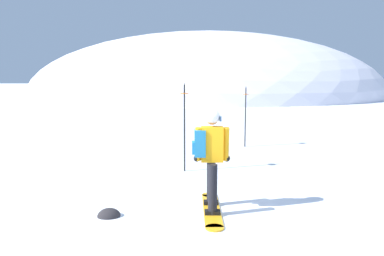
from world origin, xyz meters
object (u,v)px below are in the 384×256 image
object	(u,v)px
snowboarder_main	(210,157)
rock_mid	(109,216)
piste_marker_near	(184,121)
piste_marker_far	(245,112)

from	to	relation	value
snowboarder_main	rock_mid	bearing A→B (deg)	-175.21
snowboarder_main	rock_mid	distance (m)	1.90
piste_marker_near	rock_mid	bearing A→B (deg)	-116.31
piste_marker_far	rock_mid	size ratio (longest dim) A/B	5.24
piste_marker_near	rock_mid	size ratio (longest dim) A/B	5.66
piste_marker_near	rock_mid	xyz separation A→B (m)	(-1.41, -2.85, -1.20)
piste_marker_far	rock_mid	distance (m)	6.97
piste_marker_near	rock_mid	distance (m)	3.40
snowboarder_main	piste_marker_near	distance (m)	2.73
piste_marker_near	piste_marker_far	size ratio (longest dim) A/B	1.08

